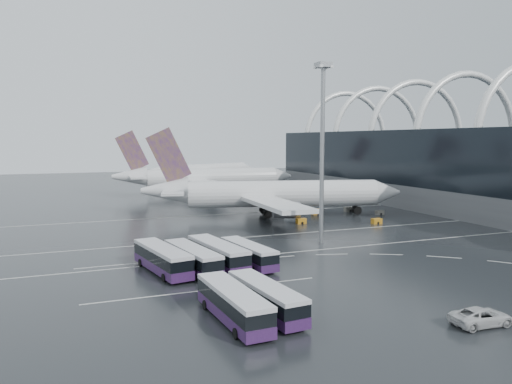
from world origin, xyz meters
name	(u,v)px	position (x,y,z in m)	size (l,w,h in m)	color
ground	(320,247)	(0.00, 0.00, 0.00)	(420.00, 420.00, 0.00)	black
terminal	(502,167)	(61.56, 19.84, 10.87)	(42.00, 160.00, 34.90)	#545559
lane_marking_near	(326,249)	(0.00, -2.00, 0.01)	(120.00, 0.25, 0.01)	silver
lane_marking_mid	(288,234)	(0.00, 12.00, 0.01)	(120.00, 0.25, 0.01)	silver
lane_marking_far	(237,213)	(0.00, 40.00, 0.01)	(120.00, 0.25, 0.01)	silver
bus_bay_line_south	(206,290)	(-24.00, -16.00, 0.01)	(28.00, 0.25, 0.01)	silver
bus_bay_line_north	(175,260)	(-24.00, 0.00, 0.01)	(28.00, 0.25, 0.01)	silver
airliner_main	(270,195)	(5.27, 32.61, 5.07)	(59.09, 51.08, 20.24)	silver
airliner_gate_b	(203,179)	(3.94, 83.20, 5.10)	(58.68, 52.69, 20.38)	silver
airliner_gate_c	(203,171)	(15.49, 123.82, 4.77)	(51.08, 46.66, 19.06)	silver
bus_row_near_a	(162,258)	(-27.12, -6.23, 1.88)	(5.40, 14.22, 3.42)	#2F143E
bus_row_near_b	(192,258)	(-23.32, -7.31, 1.81)	(4.92, 13.64, 3.29)	#2F143E
bus_row_near_c	(218,254)	(-19.51, -6.38, 1.88)	(4.96, 14.22, 3.43)	#2F143E
bus_row_near_d	(248,253)	(-15.23, -6.94, 1.68)	(4.27, 12.64, 3.05)	#2F143E
bus_row_far_b	(233,303)	(-24.31, -26.57, 1.77)	(3.59, 13.24, 3.23)	#2F143E
bus_row_far_c	(266,297)	(-20.57, -25.86, 1.69)	(3.89, 12.69, 3.08)	#2F143E
van_curve_a	(482,317)	(-2.90, -36.41, 0.86)	(2.84, 6.16, 1.71)	silver
floodlight_mast	(322,131)	(1.59, 2.40, 18.92)	(2.31, 2.31, 30.08)	gray
gse_cart_belly_a	(377,221)	(22.09, 15.37, 0.56)	(2.06, 1.21, 1.12)	#B87818
gse_cart_belly_b	(349,209)	(26.15, 32.39, 0.62)	(2.26, 1.33, 1.23)	slate
gse_cart_belly_c	(301,221)	(7.46, 21.32, 0.55)	(2.03, 1.20, 1.11)	#B87818
gse_cart_belly_d	(380,212)	(30.33, 25.73, 0.51)	(1.88, 1.11, 1.03)	slate
gse_cart_belly_e	(317,212)	(16.87, 31.60, 0.67)	(2.46, 1.45, 1.34)	#B87818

